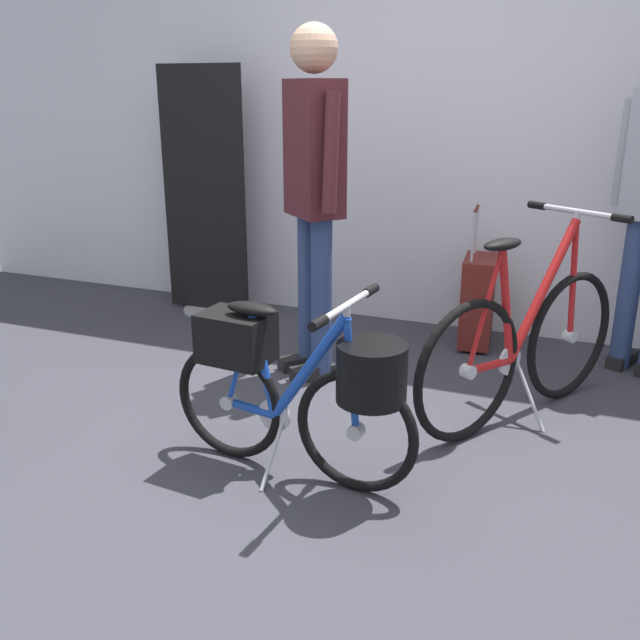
{
  "coord_description": "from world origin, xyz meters",
  "views": [
    {
      "loc": [
        1.03,
        -2.3,
        1.49
      ],
      "look_at": [
        -0.0,
        0.29,
        0.55
      ],
      "focal_mm": 39.28,
      "sensor_mm": 36.0,
      "label": 1
    }
  ],
  "objects_px": {
    "floor_banner_stand": "(205,207)",
    "rolling_suitcase": "(478,300)",
    "display_bike_left": "(523,344)",
    "folding_bike_foreground": "(300,381)",
    "visitor_browsing": "(314,182)"
  },
  "relations": [
    {
      "from": "rolling_suitcase",
      "to": "floor_banner_stand",
      "type": "bearing_deg",
      "value": 179.99
    },
    {
      "from": "folding_bike_foreground",
      "to": "floor_banner_stand",
      "type": "bearing_deg",
      "value": 129.31
    },
    {
      "from": "rolling_suitcase",
      "to": "display_bike_left",
      "type": "bearing_deg",
      "value": -68.57
    },
    {
      "from": "floor_banner_stand",
      "to": "rolling_suitcase",
      "type": "height_order",
      "value": "floor_banner_stand"
    },
    {
      "from": "floor_banner_stand",
      "to": "folding_bike_foreground",
      "type": "relative_size",
      "value": 1.51
    },
    {
      "from": "folding_bike_foreground",
      "to": "rolling_suitcase",
      "type": "relative_size",
      "value": 1.29
    },
    {
      "from": "display_bike_left",
      "to": "visitor_browsing",
      "type": "xyz_separation_m",
      "value": [
        -1.09,
        0.15,
        0.67
      ]
    },
    {
      "from": "floor_banner_stand",
      "to": "rolling_suitcase",
      "type": "distance_m",
      "value": 1.88
    },
    {
      "from": "visitor_browsing",
      "to": "folding_bike_foreground",
      "type": "bearing_deg",
      "value": -70.88
    },
    {
      "from": "display_bike_left",
      "to": "folding_bike_foreground",
      "type": "bearing_deg",
      "value": -130.84
    },
    {
      "from": "folding_bike_foreground",
      "to": "display_bike_left",
      "type": "bearing_deg",
      "value": 49.16
    },
    {
      "from": "floor_banner_stand",
      "to": "visitor_browsing",
      "type": "bearing_deg",
      "value": -34.36
    },
    {
      "from": "folding_bike_foreground",
      "to": "visitor_browsing",
      "type": "relative_size",
      "value": 0.61
    },
    {
      "from": "display_bike_left",
      "to": "rolling_suitcase",
      "type": "xyz_separation_m",
      "value": [
        -0.35,
        0.9,
        -0.08
      ]
    },
    {
      "from": "display_bike_left",
      "to": "rolling_suitcase",
      "type": "relative_size",
      "value": 1.45
    }
  ]
}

